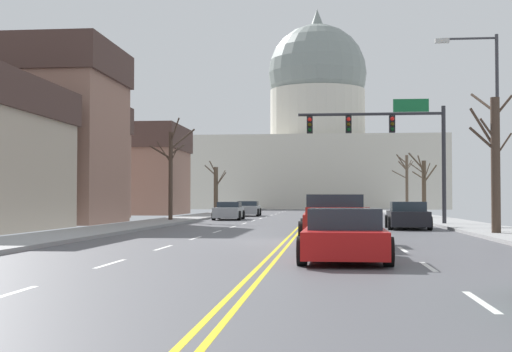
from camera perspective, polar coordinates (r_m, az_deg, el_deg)
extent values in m
cube|color=#4D4D52|center=(24.14, 2.52, -5.36)|extent=(14.00, 180.00, 0.06)
cube|color=yellow|center=(24.15, 2.24, -5.29)|extent=(0.10, 176.40, 0.00)
cube|color=yellow|center=(24.13, 2.81, -5.29)|extent=(0.10, 176.40, 0.00)
cube|color=silver|center=(10.68, 17.58, -9.58)|extent=(0.12, 2.20, 0.00)
cube|color=silver|center=(15.78, 13.66, -7.07)|extent=(0.12, 2.20, 0.00)
cube|color=silver|center=(20.92, 11.68, -5.78)|extent=(0.12, 2.20, 0.00)
cube|color=silver|center=(26.09, 10.48, -5.00)|extent=(0.12, 2.20, 0.00)
cube|color=silver|center=(31.27, 9.69, -4.47)|extent=(0.12, 2.20, 0.00)
cube|color=silver|center=(36.45, 9.12, -4.09)|extent=(0.12, 2.20, 0.00)
cube|color=silver|center=(41.64, 8.69, -3.81)|extent=(0.12, 2.20, 0.00)
cube|color=silver|center=(46.83, 8.36, -3.59)|extent=(0.12, 2.20, 0.00)
cube|color=silver|center=(52.03, 8.09, -3.41)|extent=(0.12, 2.20, 0.00)
cube|color=silver|center=(57.22, 7.87, -3.27)|extent=(0.12, 2.20, 0.00)
cube|color=silver|center=(62.41, 7.69, -3.15)|extent=(0.12, 2.20, 0.00)
cube|color=silver|center=(67.61, 7.54, -3.05)|extent=(0.12, 2.20, 0.00)
cube|color=silver|center=(72.81, 7.40, -2.96)|extent=(0.12, 2.20, 0.00)
cube|color=silver|center=(78.00, 7.29, -2.88)|extent=(0.12, 2.20, 0.00)
cube|color=silver|center=(83.20, 7.19, -2.82)|extent=(0.12, 2.20, 0.00)
cube|color=silver|center=(88.40, 7.10, -2.76)|extent=(0.12, 2.20, 0.00)
cube|color=silver|center=(11.52, -19.41, -8.99)|extent=(0.12, 2.20, 0.00)
cube|color=silver|center=(16.36, -11.61, -6.90)|extent=(0.12, 2.20, 0.00)
cube|color=silver|center=(21.36, -7.44, -5.72)|extent=(0.12, 2.20, 0.00)
cube|color=silver|center=(26.45, -4.87, -4.98)|extent=(0.12, 2.20, 0.00)
cube|color=silver|center=(31.57, -3.13, -4.47)|extent=(0.12, 2.20, 0.00)
cube|color=silver|center=(36.71, -1.89, -4.10)|extent=(0.12, 2.20, 0.00)
cube|color=silver|center=(41.87, -0.95, -3.82)|extent=(0.12, 2.20, 0.00)
cube|color=silver|center=(47.03, -0.21, -3.60)|extent=(0.12, 2.20, 0.00)
cube|color=silver|center=(52.20, 0.38, -3.43)|extent=(0.12, 2.20, 0.00)
cube|color=silver|center=(57.38, 0.86, -3.28)|extent=(0.12, 2.20, 0.00)
cube|color=silver|center=(62.56, 1.26, -3.16)|extent=(0.12, 2.20, 0.00)
cube|color=silver|center=(67.75, 1.60, -3.06)|extent=(0.12, 2.20, 0.00)
cube|color=silver|center=(72.93, 1.89, -2.97)|extent=(0.12, 2.20, 0.00)
cube|color=silver|center=(78.12, 2.15, -2.89)|extent=(0.12, 2.20, 0.00)
cube|color=silver|center=(83.31, 2.37, -2.83)|extent=(0.12, 2.20, 0.00)
cube|color=silver|center=(88.50, 2.56, -2.77)|extent=(0.12, 2.20, 0.00)
cube|color=gray|center=(26.03, -16.58, -4.81)|extent=(3.00, 180.00, 0.14)
cylinder|color=#28282D|center=(39.39, 14.84, 0.90)|extent=(0.22, 0.22, 6.31)
cylinder|color=#28282D|center=(39.19, 9.15, 4.92)|extent=(7.80, 0.16, 0.16)
cube|color=black|center=(39.22, 10.86, 4.11)|extent=(0.32, 0.28, 0.92)
sphere|color=red|center=(39.09, 10.88, 4.54)|extent=(0.22, 0.22, 0.22)
sphere|color=#332B05|center=(39.06, 10.88, 4.13)|extent=(0.22, 0.22, 0.22)
sphere|color=black|center=(39.03, 10.89, 3.72)|extent=(0.22, 0.22, 0.22)
cube|color=black|center=(39.07, 7.43, 4.11)|extent=(0.32, 0.28, 0.92)
sphere|color=red|center=(38.95, 7.44, 4.54)|extent=(0.22, 0.22, 0.22)
sphere|color=#332B05|center=(38.92, 7.44, 4.13)|extent=(0.22, 0.22, 0.22)
sphere|color=black|center=(38.89, 7.44, 3.72)|extent=(0.22, 0.22, 0.22)
cube|color=black|center=(39.07, 4.34, 4.10)|extent=(0.32, 0.28, 0.92)
sphere|color=red|center=(38.94, 4.33, 4.54)|extent=(0.22, 0.22, 0.22)
sphere|color=#332B05|center=(38.91, 4.33, 4.13)|extent=(0.22, 0.22, 0.22)
sphere|color=black|center=(38.88, 4.33, 3.72)|extent=(0.22, 0.22, 0.22)
cube|color=#146033|center=(39.46, 12.32, 5.56)|extent=(1.90, 0.06, 0.70)
cylinder|color=#333338|center=(30.26, 18.81, 3.33)|extent=(0.14, 0.14, 7.98)
cylinder|color=#333338|center=(30.62, 16.73, 10.52)|extent=(2.16, 0.09, 0.09)
cube|color=#B2B2AD|center=(30.42, 14.70, 10.45)|extent=(0.56, 0.24, 0.16)
cube|color=beige|center=(105.24, 4.96, 0.17)|extent=(35.77, 18.21, 10.25)
cylinder|color=beige|center=(105.90, 4.95, 4.91)|extent=(13.97, 13.97, 7.25)
sphere|color=gray|center=(106.80, 4.94, 8.19)|extent=(14.51, 14.51, 14.51)
cone|color=gray|center=(108.59, 4.93, 12.59)|extent=(1.80, 1.80, 2.40)
cube|color=black|center=(35.11, 12.06, -3.34)|extent=(1.93, 4.37, 0.70)
cube|color=#232D38|center=(34.77, 12.10, -2.40)|extent=(1.64, 1.90, 0.46)
cylinder|color=black|center=(36.39, 10.48, -3.59)|extent=(0.24, 0.65, 0.64)
cylinder|color=black|center=(36.52, 13.31, -3.57)|extent=(0.24, 0.65, 0.64)
cylinder|color=black|center=(33.72, 10.72, -3.73)|extent=(0.24, 0.65, 0.64)
cylinder|color=black|center=(33.86, 13.77, -3.70)|extent=(0.24, 0.65, 0.64)
cube|color=black|center=(28.22, 6.31, -3.85)|extent=(1.96, 4.69, 0.60)
cube|color=#232D38|center=(27.88, 6.33, -2.84)|extent=(1.67, 2.28, 0.40)
cylinder|color=black|center=(29.64, 4.44, -4.03)|extent=(0.24, 0.65, 0.64)
cylinder|color=black|center=(29.71, 7.96, -4.01)|extent=(0.24, 0.65, 0.64)
cylinder|color=black|center=(26.77, 4.48, -4.26)|extent=(0.24, 0.65, 0.64)
cylinder|color=black|center=(26.85, 8.38, -4.24)|extent=(0.24, 0.65, 0.64)
cube|color=maroon|center=(22.53, 6.34, -3.98)|extent=(2.02, 5.36, 0.78)
cube|color=#1E2833|center=(23.26, 6.28, -2.22)|extent=(1.81, 1.84, 0.59)
cube|color=maroon|center=(19.92, 6.55, -2.83)|extent=(1.78, 0.13, 0.22)
cylinder|color=black|center=(24.13, 3.93, -4.34)|extent=(0.29, 0.80, 0.80)
cylinder|color=black|center=(24.18, 8.54, -4.32)|extent=(0.29, 0.80, 0.80)
cylinder|color=black|center=(20.94, 3.81, -4.73)|extent=(0.29, 0.80, 0.80)
cylinder|color=black|center=(21.00, 9.12, -4.70)|extent=(0.29, 0.80, 0.80)
cube|color=#B71414|center=(16.85, 7.12, -5.22)|extent=(1.93, 4.24, 0.60)
cube|color=#232D38|center=(16.66, 7.12, -3.41)|extent=(1.67, 2.02, 0.47)
cylinder|color=black|center=(18.18, 4.15, -5.42)|extent=(0.23, 0.64, 0.64)
cylinder|color=black|center=(18.19, 10.03, -5.39)|extent=(0.23, 0.64, 0.64)
cylinder|color=black|center=(15.58, 3.72, -6.02)|extent=(0.23, 0.64, 0.64)
cylinder|color=black|center=(15.59, 10.59, -5.99)|extent=(0.23, 0.64, 0.64)
cube|color=#9EA3A8|center=(49.18, -2.20, -2.94)|extent=(1.81, 4.49, 0.69)
cube|color=#232D38|center=(49.56, -2.14, -2.31)|extent=(1.55, 2.10, 0.39)
cylinder|color=black|center=(47.71, -1.37, -3.20)|extent=(0.23, 0.64, 0.64)
cylinder|color=black|center=(47.92, -3.41, -3.19)|extent=(0.23, 0.64, 0.64)
cylinder|color=black|center=(50.46, -1.05, -3.12)|extent=(0.23, 0.64, 0.64)
cylinder|color=black|center=(50.65, -2.98, -3.11)|extent=(0.23, 0.64, 0.64)
cube|color=#9EA3A8|center=(59.66, -0.65, -2.74)|extent=(1.91, 4.27, 0.69)
cube|color=#232D38|center=(59.85, -0.64, -2.22)|extent=(1.64, 1.96, 0.39)
cylinder|color=black|center=(58.28, 0.12, -2.95)|extent=(0.23, 0.64, 0.64)
cylinder|color=black|center=(58.45, -1.66, -2.94)|extent=(0.23, 0.64, 0.64)
cylinder|color=black|center=(60.89, 0.31, -2.90)|extent=(0.23, 0.64, 0.64)
cylinder|color=black|center=(61.05, -1.40, -2.90)|extent=(0.23, 0.64, 0.64)
cube|color=#8C6656|center=(53.62, -15.26, 0.08)|extent=(8.38, 6.72, 6.37)
cube|color=#47332D|center=(53.92, -15.23, 4.54)|extent=(8.71, 6.98, 2.03)
cube|color=#8C6656|center=(44.78, -17.87, 1.87)|extent=(10.38, 7.89, 8.55)
cube|color=#47332D|center=(45.43, -17.80, 8.58)|extent=(10.80, 8.20, 2.09)
cube|color=#8C6656|center=(67.20, -10.13, -0.52)|extent=(9.77, 9.35, 5.92)
cube|color=#47332D|center=(67.42, -10.11, 2.95)|extent=(10.16, 9.72, 2.25)
cylinder|color=#423328|center=(29.02, 18.67, 0.85)|extent=(0.35, 0.35, 5.25)
cylinder|color=#423328|center=(29.39, 17.73, 3.65)|extent=(0.92, 0.87, 1.73)
cylinder|color=#423328|center=(29.37, 19.24, 5.33)|extent=(0.78, 0.27, 0.89)
cylinder|color=#423328|center=(29.30, 17.71, 2.85)|extent=(0.96, 0.76, 1.03)
cylinder|color=#423328|center=(29.85, 17.75, 5.61)|extent=(0.71, 1.49, 0.98)
cylinder|color=#423328|center=(29.00, 18.10, 3.59)|extent=(0.67, 0.21, 0.88)
cylinder|color=#423328|center=(29.27, 19.23, 2.35)|extent=(0.75, 0.34, 0.98)
cylinder|color=#423328|center=(45.09, -6.86, 0.02)|extent=(0.26, 0.26, 5.52)
cylinder|color=#423328|center=(45.31, -7.41, 1.90)|extent=(0.98, 0.17, 1.40)
cylinder|color=#423328|center=(45.31, -5.91, 2.98)|extent=(1.53, 0.62, 1.36)
cylinder|color=#423328|center=(45.57, -6.33, 2.12)|extent=(0.78, 1.06, 0.75)
cylinder|color=#423328|center=(45.47, -7.69, 1.92)|extent=(1.50, 0.43, 0.93)
cylinder|color=#423328|center=(44.96, -6.57, 1.73)|extent=(0.61, 0.36, 0.93)
cylinder|color=#423328|center=(44.84, -6.53, 3.66)|extent=(0.80, 0.84, 1.52)
cylinder|color=#4C3D2D|center=(52.08, 13.33, -1.01)|extent=(0.31, 0.31, 4.04)
cylinder|color=#4C3D2D|center=(52.29, 12.73, 1.15)|extent=(1.12, 0.57, 1.32)
cylinder|color=#4C3D2D|center=(52.80, 13.27, 0.14)|extent=(0.18, 1.45, 0.98)
cylinder|color=#4C3D2D|center=(51.73, 13.09, 0.80)|extent=(0.62, 0.86, 1.48)
cylinder|color=#4C3D2D|center=(52.28, 13.80, 0.16)|extent=(1.03, 0.37, 1.34)
cylinder|color=#4C3D2D|center=(51.62, 13.55, 0.32)|extent=(0.36, 1.09, 1.24)
cylinder|color=#4C3D2D|center=(51.97, 12.79, 0.59)|extent=(1.03, 0.24, 0.76)
cylinder|color=#4C3D2D|center=(52.50, 12.89, 0.06)|extent=(0.78, 0.98, 0.63)
cylinder|color=brown|center=(62.83, -3.24, -1.15)|extent=(0.38, 0.38, 4.11)
cylinder|color=brown|center=(62.71, -2.86, -0.21)|extent=(0.93, 0.22, 1.47)
cylinder|color=brown|center=(62.46, -2.84, -0.29)|extent=(1.08, 0.75, 1.29)
cylinder|color=brown|center=(63.26, -3.49, 0.71)|extent=(0.80, 0.78, 1.18)
cylinder|color=brown|center=(62.93, -3.68, 0.45)|extent=(1.06, 0.15, 0.98)
cylinder|color=brown|center=(64.97, 12.01, -0.65)|extent=(0.26, 0.26, 5.22)
cylinder|color=brown|center=(65.32, 11.69, 1.25)|extent=(0.75, 0.73, 0.72)
cylinder|color=brown|center=(64.69, 11.43, 0.12)|extent=(1.42, 0.55, 0.76)
cylinder|color=brown|center=(64.50, 11.68, 0.81)|extent=(0.95, 1.09, 0.85)
cylinder|color=brown|center=(65.43, 11.61, 1.11)|extent=(0.94, 1.02, 1.47)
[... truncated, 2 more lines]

